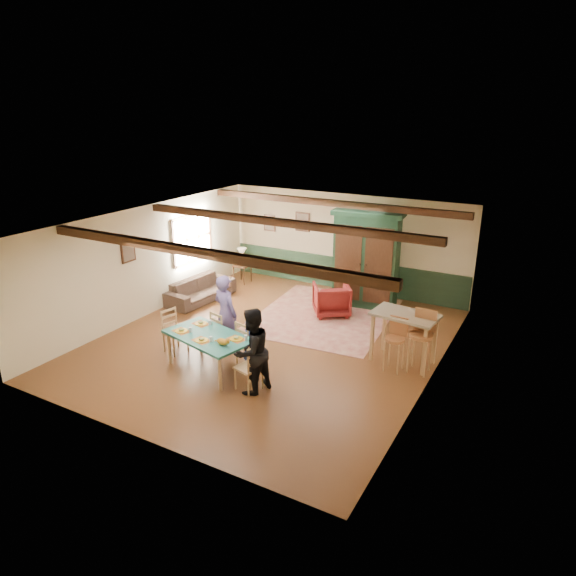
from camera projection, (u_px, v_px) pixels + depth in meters
The scene contains 35 objects.
floor at pixel (271, 342), 11.35m from camera, with size 8.00×8.00×0.00m, color #552E18.
wall_back at pixel (344, 243), 14.19m from camera, with size 7.00×0.02×2.70m, color beige.
wall_left at pixel (147, 261), 12.50m from camera, with size 0.02×8.00×2.70m, color beige.
wall_right at pixel (436, 315), 9.30m from camera, with size 0.02×8.00×2.70m, color beige.
ceiling at pixel (270, 221), 10.45m from camera, with size 7.00×8.00×0.02m, color white.
wainscot_back at pixel (343, 274), 14.48m from camera, with size 6.95×0.03×0.90m, color #1B3221.
ceiling_beam_front at pixel (199, 252), 8.58m from camera, with size 6.95×0.16×0.16m, color black.
ceiling_beam_mid at pixel (279, 222), 10.81m from camera, with size 6.95×0.16×0.16m, color black.
ceiling_beam_back at pixel (331, 203), 12.95m from camera, with size 6.95×0.16×0.16m, color black.
window_left at pixel (192, 238), 13.82m from camera, with size 0.06×1.60×1.30m, color white, non-canonical shape.
picture_left_wall at pixel (128, 251), 11.86m from camera, with size 0.04×0.42×0.52m, color gray, non-canonical shape.
picture_back_a at pixel (303, 222), 14.61m from camera, with size 0.45×0.04×0.55m, color gray, non-canonical shape.
picture_back_b at pixel (270, 223), 15.17m from camera, with size 0.38×0.04×0.48m, color gray, non-canonical shape.
dining_table at pixel (209, 352), 10.05m from camera, with size 1.75×0.97×0.73m, color #226C63, non-canonical shape.
dining_chair_far_left at pixel (223, 331), 10.75m from camera, with size 0.41×0.43×0.93m, color tan, non-canonical shape.
dining_chair_far_right at pixel (249, 342), 10.26m from camera, with size 0.41×0.43×0.93m, color tan, non-canonical shape.
dining_chair_end_left at pixel (175, 332), 10.73m from camera, with size 0.41×0.43×0.93m, color tan, non-canonical shape.
dining_chair_end_right at pixel (248, 366), 9.30m from camera, with size 0.41×0.43×0.93m, color tan, non-canonical shape.
person_man at pixel (226, 314), 10.68m from camera, with size 0.61×0.40×1.68m, color slate.
person_woman at pixel (252, 351), 9.13m from camera, with size 0.78×0.61×1.61m, color black.
person_child at pixel (252, 340), 10.30m from camera, with size 0.48×0.31×0.98m, color navy.
cat at pixel (222, 341), 9.49m from camera, with size 0.35×0.14×0.18m, color orange, non-canonical shape.
place_setting_near_left at pixel (181, 329), 10.08m from camera, with size 0.39×0.29×0.11m, color gold, non-canonical shape.
place_setting_near_center at pixel (201, 338), 9.68m from camera, with size 0.39×0.29×0.11m, color gold, non-canonical shape.
place_setting_far_left at pixel (201, 322), 10.42m from camera, with size 0.39×0.29×0.11m, color gold, non-canonical shape.
place_setting_far_right at pixel (236, 337), 9.74m from camera, with size 0.39×0.29×0.11m, color gold, non-canonical shape.
area_rug at pixel (324, 316), 12.73m from camera, with size 3.10×3.68×0.01m, color beige.
armoire at pixel (366, 259), 13.03m from camera, with size 1.76×0.70×2.49m, color #13311E.
armchair at pixel (331, 299), 12.71m from camera, with size 0.85×0.87×0.79m, color #571114.
sofa at pixel (201, 289), 13.69m from camera, with size 2.02×0.79×0.59m, color #3F2F27.
end_table at pixel (242, 274), 15.07m from camera, with size 0.44×0.44×0.54m, color black, non-canonical shape.
table_lamp at pixel (242, 257), 14.89m from camera, with size 0.28×0.28×0.50m, color beige, non-canonical shape.
counter_table at pixel (403, 338), 10.29m from camera, with size 1.27×0.74×1.06m, color #B7AA8E, non-canonical shape.
bar_stool_left at pixel (394, 345), 9.95m from camera, with size 0.38×0.42×1.08m, color #B47246, non-canonical shape.
bar_stool_right at pixel (420, 343), 9.86m from camera, with size 0.45×0.49×1.26m, color #B47246, non-canonical shape.
Camera 1 is at (5.33, -8.82, 4.93)m, focal length 32.00 mm.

